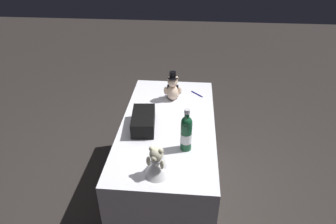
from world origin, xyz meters
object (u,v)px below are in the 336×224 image
teddy_bear_groom (173,89)px  champagne_bottle (186,133)px  gift_case_black (143,121)px  teddy_bear_bride (157,162)px  signing_pen (197,94)px

teddy_bear_groom → champagne_bottle: bearing=11.6°
gift_case_black → teddy_bear_bride: bearing=18.7°
teddy_bear_bride → signing_pen: bearing=166.8°
champagne_bottle → signing_pen: size_ratio=2.83×
teddy_bear_bride → gift_case_black: teddy_bear_bride is taller
teddy_bear_groom → signing_pen: size_ratio=2.36×
teddy_bear_groom → teddy_bear_bride: size_ratio=1.26×
teddy_bear_groom → champagne_bottle: champagne_bottle is taller
champagne_bottle → gift_case_black: bearing=-125.0°
teddy_bear_groom → gift_case_black: bearing=-22.1°
teddy_bear_groom → gift_case_black: size_ratio=0.79×
signing_pen → teddy_bear_groom: bearing=-67.4°
signing_pen → gift_case_black: bearing=-36.3°
signing_pen → gift_case_black: 0.72m
teddy_bear_groom → teddy_bear_bride: (0.98, -0.02, -0.01)m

